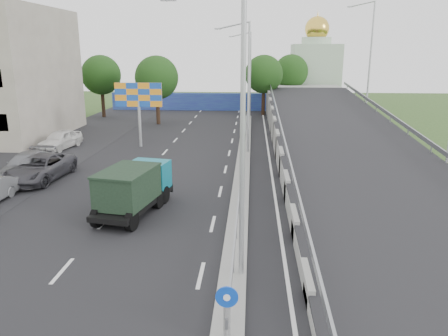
# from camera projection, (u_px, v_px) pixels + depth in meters

# --- Properties ---
(road_surface) EXTENTS (26.00, 90.00, 0.04)m
(road_surface) POSITION_uv_depth(u_px,v_px,m) (198.00, 173.00, 29.85)
(road_surface) COLOR black
(road_surface) RESTS_ON ground
(parking_strip) EXTENTS (8.00, 90.00, 0.05)m
(parking_strip) POSITION_uv_depth(u_px,v_px,m) (15.00, 170.00, 30.66)
(parking_strip) COLOR black
(parking_strip) RESTS_ON ground
(median) EXTENTS (1.00, 44.00, 0.20)m
(median) POSITION_uv_depth(u_px,v_px,m) (243.00, 158.00, 33.49)
(median) COLOR gray
(median) RESTS_ON ground
(overpass_ramp) EXTENTS (10.00, 50.00, 3.50)m
(overpass_ramp) POSITION_uv_depth(u_px,v_px,m) (344.00, 139.00, 32.59)
(overpass_ramp) COLOR gray
(overpass_ramp) RESTS_ON ground
(median_guardrail) EXTENTS (0.09, 44.00, 0.71)m
(median_guardrail) POSITION_uv_depth(u_px,v_px,m) (244.00, 150.00, 33.32)
(median_guardrail) COLOR gray
(median_guardrail) RESTS_ON median
(sign_bollard) EXTENTS (0.64, 0.23, 1.67)m
(sign_bollard) POSITION_uv_depth(u_px,v_px,m) (227.00, 312.00, 12.22)
(sign_bollard) COLOR black
(sign_bollard) RESTS_ON median
(lamp_post_near) EXTENTS (2.74, 0.18, 10.08)m
(lamp_post_near) POSITION_uv_depth(u_px,v_px,m) (237.00, 122.00, 14.65)
(lamp_post_near) COLOR #B2B5B7
(lamp_post_near) RESTS_ON median
(lamp_post_mid) EXTENTS (2.74, 0.18, 10.08)m
(lamp_post_mid) POSITION_uv_depth(u_px,v_px,m) (246.00, 81.00, 33.92)
(lamp_post_mid) COLOR #B2B5B7
(lamp_post_mid) RESTS_ON median
(lamp_post_far) EXTENTS (2.74, 0.18, 10.08)m
(lamp_post_far) POSITION_uv_depth(u_px,v_px,m) (249.00, 70.00, 53.18)
(lamp_post_far) COLOR #B2B5B7
(lamp_post_far) RESTS_ON median
(blue_wall) EXTENTS (30.00, 0.50, 2.40)m
(blue_wall) POSITION_uv_depth(u_px,v_px,m) (219.00, 102.00, 60.42)
(blue_wall) COLOR #2B2B9F
(blue_wall) RESTS_ON ground
(church) EXTENTS (7.00, 7.00, 13.80)m
(church) POSITION_uv_depth(u_px,v_px,m) (315.00, 69.00, 66.18)
(church) COLOR #B2CCAD
(church) RESTS_ON ground
(billboard) EXTENTS (4.00, 0.24, 5.50)m
(billboard) POSITION_uv_depth(u_px,v_px,m) (139.00, 99.00, 36.84)
(billboard) COLOR #B2B5B7
(billboard) RESTS_ON ground
(tree_left_mid) EXTENTS (4.80, 4.80, 7.60)m
(tree_left_mid) POSITION_uv_depth(u_px,v_px,m) (157.00, 78.00, 48.20)
(tree_left_mid) COLOR black
(tree_left_mid) RESTS_ON ground
(tree_median_far) EXTENTS (4.80, 4.80, 7.60)m
(tree_median_far) POSITION_uv_depth(u_px,v_px,m) (264.00, 74.00, 55.16)
(tree_median_far) COLOR black
(tree_median_far) RESTS_ON ground
(tree_left_far) EXTENTS (4.80, 4.80, 7.60)m
(tree_left_far) POSITION_uv_depth(u_px,v_px,m) (101.00, 75.00, 53.52)
(tree_left_far) COLOR black
(tree_left_far) RESTS_ON ground
(tree_ramp_far) EXTENTS (4.80, 4.80, 7.60)m
(tree_ramp_far) POSITION_uv_depth(u_px,v_px,m) (291.00, 72.00, 61.65)
(tree_ramp_far) COLOR black
(tree_ramp_far) RESTS_ON ground
(dump_truck) EXTENTS (3.09, 5.95, 2.50)m
(dump_truck) POSITION_uv_depth(u_px,v_px,m) (134.00, 187.00, 22.26)
(dump_truck) COLOR black
(dump_truck) RESTS_ON ground
(parked_car_c) EXTENTS (3.09, 5.96, 1.61)m
(parked_car_c) POSITION_uv_depth(u_px,v_px,m) (40.00, 168.00, 28.04)
(parked_car_c) COLOR #3C3B41
(parked_car_c) RESTS_ON ground
(parked_car_d) EXTENTS (2.26, 5.36, 1.54)m
(parked_car_d) POSITION_uv_depth(u_px,v_px,m) (27.00, 165.00, 28.96)
(parked_car_d) COLOR slate
(parked_car_d) RESTS_ON ground
(parked_car_e) EXTENTS (2.62, 4.94, 1.60)m
(parked_car_e) POSITION_uv_depth(u_px,v_px,m) (60.00, 140.00, 37.03)
(parked_car_e) COLOR silver
(parked_car_e) RESTS_ON ground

